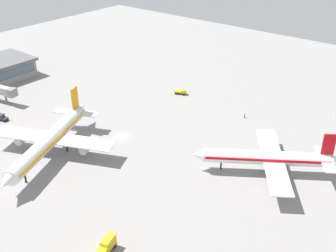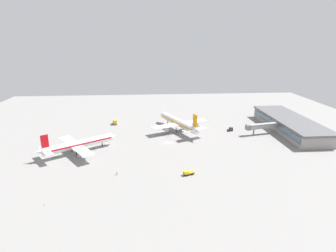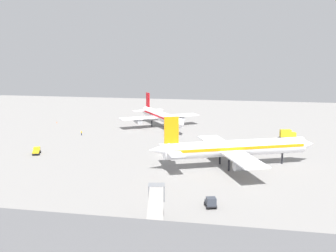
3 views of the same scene
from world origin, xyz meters
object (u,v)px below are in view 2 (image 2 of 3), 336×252
(airplane_taxiing, at_px, (78,144))
(safety_cone_mid_apron, at_px, (44,204))
(baggage_tug, at_px, (230,129))
(ground_crew_worker, at_px, (117,173))
(airplane_at_gate, at_px, (179,123))
(pushback_tractor, at_px, (188,173))
(catering_truck, at_px, (115,122))
(safety_cone_near_gate, at_px, (208,117))

(airplane_taxiing, height_order, safety_cone_mid_apron, airplane_taxiing)
(baggage_tug, xyz_separation_m, ground_crew_worker, (-54.72, 64.98, -0.31))
(ground_crew_worker, relative_size, safety_cone_mid_apron, 2.78)
(airplane_at_gate, bearing_deg, safety_cone_mid_apron, 120.50)
(pushback_tractor, height_order, catering_truck, catering_truck)
(pushback_tractor, bearing_deg, ground_crew_worker, -25.90)
(pushback_tractor, bearing_deg, safety_cone_mid_apron, -2.14)
(airplane_at_gate, relative_size, baggage_tug, 12.48)
(airplane_at_gate, relative_size, catering_truck, 7.65)
(catering_truck, relative_size, safety_cone_mid_apron, 9.83)
(ground_crew_worker, bearing_deg, airplane_taxiing, 3.69)
(airplane_taxiing, bearing_deg, safety_cone_near_gate, 3.29)
(pushback_tractor, height_order, ground_crew_worker, pushback_tractor)
(catering_truck, height_order, ground_crew_worker, catering_truck)
(catering_truck, distance_m, safety_cone_mid_apron, 96.89)
(airplane_at_gate, xyz_separation_m, catering_truck, (17.18, 41.47, -3.59))
(pushback_tractor, height_order, safety_cone_mid_apron, pushback_tractor)
(safety_cone_mid_apron, bearing_deg, ground_crew_worker, -47.80)
(catering_truck, bearing_deg, pushback_tractor, -168.53)
(ground_crew_worker, height_order, safety_cone_mid_apron, ground_crew_worker)
(ground_crew_worker, bearing_deg, baggage_tug, -86.02)
(airplane_at_gate, distance_m, safety_cone_near_gate, 37.79)
(pushback_tractor, relative_size, baggage_tug, 1.33)
(airplane_at_gate, height_order, safety_cone_near_gate, airplane_at_gate)
(safety_cone_near_gate, bearing_deg, airplane_taxiing, 127.37)
(ground_crew_worker, xyz_separation_m, safety_cone_near_gate, (86.09, -57.48, -0.55))
(airplane_taxiing, height_order, pushback_tractor, airplane_taxiing)
(safety_cone_mid_apron, bearing_deg, airplane_at_gate, -35.43)
(catering_truck, xyz_separation_m, safety_cone_mid_apron, (-95.79, 14.47, -1.40))
(ground_crew_worker, distance_m, safety_cone_near_gate, 103.52)
(airplane_at_gate, distance_m, airplane_taxiing, 63.15)
(ground_crew_worker, relative_size, safety_cone_near_gate, 2.78)
(airplane_at_gate, bearing_deg, pushback_tractor, 153.08)
(catering_truck, height_order, safety_cone_near_gate, catering_truck)
(airplane_at_gate, xyz_separation_m, pushback_tractor, (-60.16, 2.99, -4.32))
(airplane_at_gate, xyz_separation_m, airplane_taxiing, (-32.01, 54.44, -0.63))
(airplane_at_gate, xyz_separation_m, baggage_tug, (-3.06, -32.02, -4.13))
(safety_cone_near_gate, bearing_deg, pushback_tractor, 162.72)
(airplane_taxiing, relative_size, baggage_tug, 10.15)
(airplane_at_gate, relative_size, ground_crew_worker, 27.02)
(safety_cone_mid_apron, bearing_deg, catering_truck, -8.59)
(airplane_at_gate, distance_m, catering_truck, 45.03)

